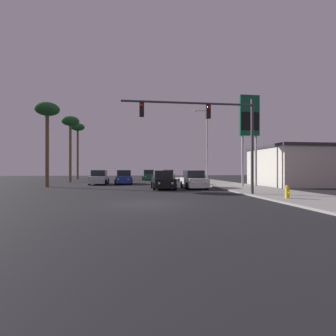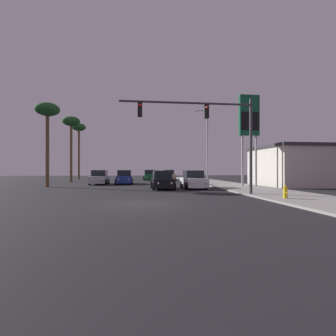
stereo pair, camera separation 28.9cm
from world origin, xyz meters
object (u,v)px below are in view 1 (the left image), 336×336
street_lamp (206,142)px  palm_tree_far (78,131)px  car_black (163,181)px  car_silver (99,178)px  fire_hydrant (287,192)px  car_tan (168,175)px  car_white (194,180)px  palm_tree_near (47,114)px  car_green (149,175)px  traffic_light_mast (214,125)px  gas_station_sign (249,121)px  car_blue (124,178)px  palm_tree_mid (70,125)px

street_lamp → palm_tree_far: palm_tree_far is taller
car_black → palm_tree_far: bearing=-62.4°
car_silver → fire_hydrant: size_ratio=5.71×
car_tan → street_lamp: 13.60m
car_white → palm_tree_near: bearing=-15.8°
car_black → car_white: bearing=-176.0°
fire_hydrant → car_green: bearing=102.3°
car_green → palm_tree_near: size_ratio=0.51×
car_black → palm_tree_near: size_ratio=0.51×
car_white → fire_hydrant: 10.31m
traffic_light_mast → gas_station_sign: bearing=51.7°
gas_station_sign → palm_tree_far: palm_tree_far is taller
gas_station_sign → palm_tree_near: (-20.00, 3.04, 0.77)m
gas_station_sign → car_tan: bearing=106.4°
traffic_light_mast → gas_station_sign: (5.96, 7.54, 1.80)m
car_green → palm_tree_far: size_ratio=0.44×
gas_station_sign → fire_hydrant: bearing=-103.6°
car_white → car_blue: same height
car_white → palm_tree_mid: palm_tree_mid is taller
car_black → palm_tree_mid: 19.35m
car_blue → palm_tree_near: (-7.48, -4.48, 6.63)m
traffic_light_mast → street_lamp: size_ratio=1.00×
traffic_light_mast → street_lamp: (3.41, 14.15, 0.31)m
street_lamp → car_blue: bearing=174.8°
car_green → palm_tree_far: bearing=-19.8°
car_white → traffic_light_mast: 7.96m
car_silver → palm_tree_near: palm_tree_near is taller
palm_tree_mid → street_lamp: bearing=-20.2°
car_green → palm_tree_far: 15.12m
car_tan → car_white: bearing=90.2°
gas_station_sign → palm_tree_near: 20.25m
car_blue → palm_tree_near: size_ratio=0.51×
car_white → gas_station_sign: 8.27m
gas_station_sign → fire_hydrant: 12.39m
car_tan → gas_station_sign: gas_station_sign is taller
car_green → gas_station_sign: gas_station_sign is taller
street_lamp → fire_hydrant: bearing=-89.9°
gas_station_sign → street_lamp: bearing=111.1°
car_black → palm_tree_near: palm_tree_near is taller
palm_tree_near → gas_station_sign: bearing=-8.6°
car_blue → traffic_light_mast: size_ratio=0.48×
car_silver → palm_tree_far: (-5.74, 16.07, 7.82)m
car_blue → fire_hydrant: 20.57m
fire_hydrant → palm_tree_mid: 30.26m
car_silver → fire_hydrant: (12.87, -17.44, -0.27)m
car_tan → street_lamp: size_ratio=0.48×
street_lamp → palm_tree_mid: 18.88m
car_green → car_white: bearing=98.5°
palm_tree_near → palm_tree_mid: 10.01m
traffic_light_mast → palm_tree_mid: palm_tree_mid is taller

